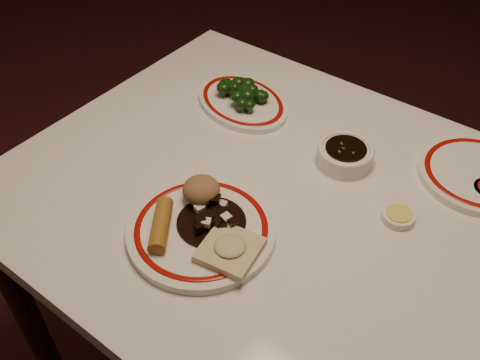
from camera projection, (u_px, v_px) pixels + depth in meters
name	position (u px, v px, depth m)	size (l,w,h in m)	color
dining_table	(295.00, 233.00, 1.13)	(1.20, 0.90, 0.75)	white
main_plate	(201.00, 230.00, 1.00)	(0.35, 0.35, 0.02)	white
rice_mound	(201.00, 190.00, 1.03)	(0.07, 0.07, 0.05)	#986E47
spring_roll	(161.00, 225.00, 0.98)	(0.03, 0.03, 0.12)	#A37128
fried_wonton	(230.00, 249.00, 0.95)	(0.11, 0.11, 0.03)	beige
stirfry_heap	(212.00, 216.00, 1.01)	(0.13, 0.13, 0.03)	black
broccoli_plate	(243.00, 102.00, 1.31)	(0.30, 0.28, 0.02)	white
broccoli_pile	(242.00, 91.00, 1.29)	(0.13, 0.10, 0.05)	#23471C
soy_bowl	(345.00, 155.00, 1.15)	(0.12, 0.12, 0.04)	white
mustard_dish	(398.00, 216.00, 1.03)	(0.06, 0.06, 0.02)	white
far_plate	(478.00, 174.00, 1.12)	(0.26, 0.26, 0.02)	white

